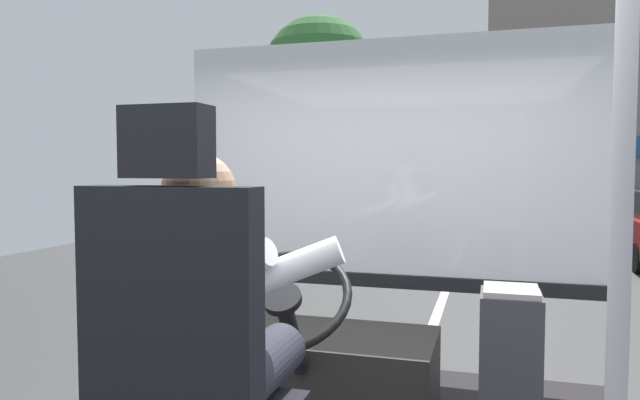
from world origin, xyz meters
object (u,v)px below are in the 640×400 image
at_px(steering_console, 318,370).
at_px(parked_car_blue, 619,210).
at_px(driver_seat, 191,391).
at_px(bus_driver, 211,320).
at_px(handrail_pole, 620,266).
at_px(parked_car_green, 584,199).
at_px(fare_box, 509,392).

bearing_deg(steering_console, parked_car_blue, 74.25).
height_order(driver_seat, bus_driver, driver_seat).
height_order(handrail_pole, parked_car_green, handrail_pole).
height_order(fare_box, parked_car_blue, fare_box).
bearing_deg(fare_box, bus_driver, -142.39).
distance_m(bus_driver, parked_car_blue, 16.40).
xyz_separation_m(bus_driver, parked_car_blue, (4.16, 15.85, -0.76)).
distance_m(driver_seat, bus_driver, 0.21).
bearing_deg(bus_driver, steering_console, 90.00).
xyz_separation_m(driver_seat, parked_car_blue, (4.16, 15.97, -0.59)).
bearing_deg(parked_car_blue, fare_box, -102.30).
bearing_deg(bus_driver, handrail_pole, -10.99).
distance_m(steering_console, fare_box, 0.97).
xyz_separation_m(handrail_pole, parked_car_blue, (3.13, 16.05, -1.00)).
xyz_separation_m(parked_car_blue, parked_car_green, (-0.00, 6.07, -0.00)).
distance_m(handrail_pole, fare_box, 1.07).
bearing_deg(handrail_pole, steering_console, 128.83).
xyz_separation_m(driver_seat, bus_driver, (-0.00, 0.12, 0.17)).
relative_size(handrail_pole, fare_box, 2.61).
relative_size(bus_driver, parked_car_blue, 0.19).
relative_size(driver_seat, parked_car_green, 0.35).
bearing_deg(parked_car_green, handrail_pole, -98.06).
height_order(bus_driver, parked_car_green, bus_driver).
relative_size(driver_seat, handrail_pole, 0.68).
xyz_separation_m(driver_seat, fare_box, (0.85, 0.78, -0.20)).
distance_m(driver_seat, parked_car_blue, 16.51).
bearing_deg(steering_console, handrail_pole, -51.17).
distance_m(driver_seat, parked_car_green, 22.44).
bearing_deg(fare_box, driver_seat, -137.57).
relative_size(parked_car_blue, parked_car_green, 1.04).
relative_size(fare_box, parked_car_blue, 0.19).
height_order(steering_console, handrail_pole, handrail_pole).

